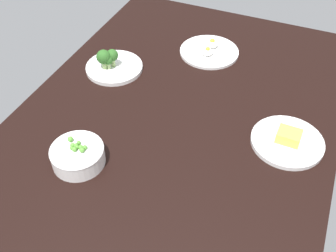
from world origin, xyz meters
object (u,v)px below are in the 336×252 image
at_px(plate_eggs, 209,51).
at_px(plate_cheese, 287,141).
at_px(plate_broccoli, 113,65).
at_px(bowl_peas, 78,155).

bearing_deg(plate_eggs, plate_cheese, -134.71).
bearing_deg(plate_broccoli, bowl_peas, -163.79).
distance_m(plate_cheese, plate_eggs, 0.51).
height_order(bowl_peas, plate_broccoli, plate_broccoli).
distance_m(bowl_peas, plate_cheese, 0.60).
bearing_deg(plate_broccoli, plate_eggs, -50.12).
distance_m(plate_eggs, plate_broccoli, 0.37).
xyz_separation_m(plate_cheese, plate_eggs, (0.36, 0.36, -0.00)).
bearing_deg(plate_eggs, plate_broccoli, 129.88).
height_order(bowl_peas, plate_cheese, bowl_peas).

